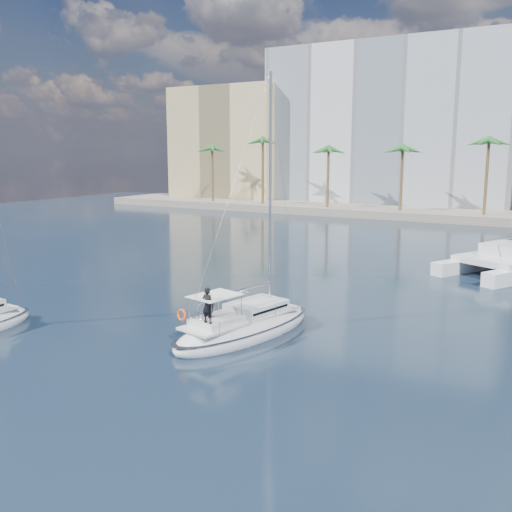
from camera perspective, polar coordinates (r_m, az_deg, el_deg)
The scene contains 9 objects.
ground at distance 34.70m, azimuth -2.73°, elevation -6.35°, with size 160.00×160.00×0.00m, color black.
quay at distance 91.32m, azimuth 18.14°, elevation 4.02°, with size 120.00×14.00×1.20m, color gray.
building_modern at distance 105.44m, azimuth 13.36°, elevation 12.34°, with size 42.00×16.00×28.00m, color silver.
building_tan_left at distance 114.00m, azimuth -2.19°, elevation 10.94°, with size 22.00×14.00×22.00m, color tan.
palm_left at distance 99.58m, azimuth -1.88°, elevation 10.60°, with size 3.60×3.60×12.30m.
palm_centre at distance 86.91m, azimuth 17.96°, elevation 10.13°, with size 3.60×3.60×12.30m.
main_sloop at distance 31.57m, azimuth -1.17°, elevation -7.12°, with size 5.36×10.53×14.95m.
catamaran at distance 51.49m, azimuth 23.78°, elevation -0.37°, with size 10.81×13.29×17.36m.
seagull at distance 38.59m, azimuth -1.44°, elevation -3.55°, with size 1.12×0.48×0.21m.
Camera 1 is at (17.75, -28.08, 10.03)m, focal length 40.00 mm.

